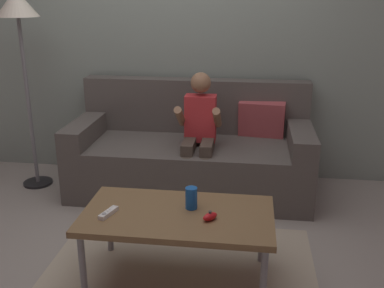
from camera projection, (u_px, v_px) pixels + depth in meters
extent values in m
plane|color=#9E998E|center=(135.00, 260.00, 2.73)|extent=(8.72, 8.72, 0.00)
cube|color=gray|center=(174.00, 30.00, 3.71)|extent=(4.36, 0.05, 2.50)
cube|color=#56514C|center=(190.00, 167.00, 3.60)|extent=(1.88, 0.80, 0.42)
cube|color=#56514C|center=(195.00, 105.00, 3.76)|extent=(1.88, 0.16, 0.45)
cube|color=#56514C|center=(87.00, 129.00, 3.61)|extent=(0.18, 0.80, 0.16)
cube|color=#56514C|center=(301.00, 137.00, 3.40)|extent=(0.18, 0.80, 0.16)
cube|color=#B24C51|center=(262.00, 119.00, 3.64)|extent=(0.38, 0.20, 0.31)
cylinder|color=#4C4238|center=(186.00, 184.00, 3.29)|extent=(0.08, 0.08, 0.42)
cylinder|color=#4C4238|center=(205.00, 185.00, 3.27)|extent=(0.08, 0.08, 0.42)
cube|color=#4C4238|center=(189.00, 146.00, 3.35)|extent=(0.09, 0.29, 0.09)
cube|color=#4C4238|center=(207.00, 147.00, 3.33)|extent=(0.09, 0.29, 0.09)
cube|color=red|center=(201.00, 118.00, 3.42)|extent=(0.23, 0.14, 0.35)
cylinder|color=#936B4C|center=(180.00, 116.00, 3.30)|extent=(0.06, 0.26, 0.20)
cylinder|color=#936B4C|center=(217.00, 118.00, 3.27)|extent=(0.06, 0.26, 0.20)
sphere|color=#936B4C|center=(201.00, 83.00, 3.33)|extent=(0.15, 0.15, 0.15)
cube|color=brown|center=(178.00, 216.00, 2.43)|extent=(1.04, 0.56, 0.04)
cylinder|color=gray|center=(83.00, 266.00, 2.34)|extent=(0.04, 0.04, 0.38)
cylinder|color=gray|center=(263.00, 280.00, 2.22)|extent=(0.04, 0.04, 0.38)
cylinder|color=gray|center=(109.00, 223.00, 2.77)|extent=(0.04, 0.04, 0.38)
cylinder|color=gray|center=(262.00, 234.00, 2.65)|extent=(0.04, 0.04, 0.38)
cube|color=#BCB299|center=(178.00, 277.00, 2.55)|extent=(1.57, 1.27, 0.01)
cube|color=white|center=(108.00, 213.00, 2.39)|extent=(0.08, 0.14, 0.02)
cylinder|color=#99999E|center=(104.00, 214.00, 2.36)|extent=(0.02, 0.02, 0.00)
cylinder|color=silver|center=(108.00, 211.00, 2.39)|extent=(0.01, 0.01, 0.00)
cylinder|color=silver|center=(110.00, 209.00, 2.40)|extent=(0.01, 0.01, 0.00)
ellipsoid|color=red|center=(210.00, 217.00, 2.34)|extent=(0.09, 0.10, 0.04)
cylinder|color=#4C4C51|center=(210.00, 212.00, 2.33)|extent=(0.02, 0.02, 0.01)
cylinder|color=#1959B2|center=(191.00, 198.00, 2.45)|extent=(0.07, 0.07, 0.12)
cylinder|color=black|center=(38.00, 182.00, 3.81)|extent=(0.24, 0.24, 0.02)
cylinder|color=slate|center=(29.00, 104.00, 3.59)|extent=(0.03, 0.03, 1.35)
cone|color=beige|center=(16.00, 3.00, 3.34)|extent=(0.32, 0.32, 0.20)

